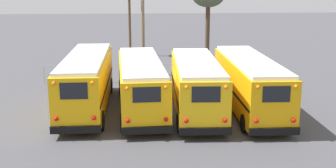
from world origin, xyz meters
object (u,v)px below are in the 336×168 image
object	(u,v)px
school_bus_0	(87,80)
school_bus_2	(196,84)
school_bus_3	(249,82)
school_bus_1	(141,83)
utility_pole	(143,29)

from	to	relation	value
school_bus_0	school_bus_2	world-z (taller)	school_bus_0
school_bus_0	school_bus_2	bearing A→B (deg)	-10.41
school_bus_0	school_bus_3	world-z (taller)	school_bus_0
school_bus_3	school_bus_2	bearing A→B (deg)	-174.08
school_bus_0	school_bus_2	size ratio (longest dim) A/B	1.10
school_bus_0	school_bus_1	distance (m)	3.23
school_bus_1	school_bus_3	bearing A→B (deg)	-3.50
school_bus_0	utility_pole	size ratio (longest dim) A/B	1.43
school_bus_2	utility_pole	world-z (taller)	utility_pole
utility_pole	school_bus_0	bearing A→B (deg)	-110.77
school_bus_3	utility_pole	world-z (taller)	utility_pole
school_bus_1	utility_pole	size ratio (longest dim) A/B	1.40
school_bus_0	school_bus_1	world-z (taller)	school_bus_0
school_bus_3	school_bus_1	bearing A→B (deg)	176.50
school_bus_1	utility_pole	distance (m)	9.86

